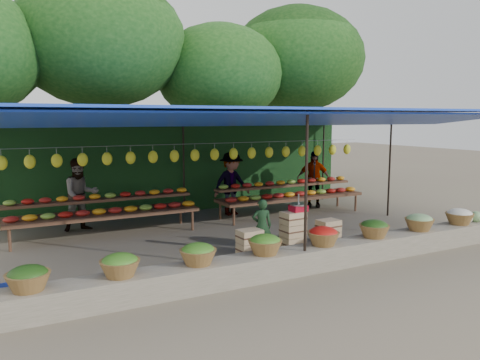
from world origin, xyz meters
TOP-DOWN VIEW (x-y plane):
  - ground at (0.00, 0.00)m, footprint 60.00×60.00m
  - stone_curb at (0.00, -2.75)m, footprint 10.60×0.55m
  - stall_canopy at (0.00, 0.07)m, footprint 10.80×6.60m
  - produce_baskets at (-0.10, -2.75)m, footprint 8.98×0.58m
  - netting_backdrop at (0.00, 3.15)m, footprint 10.60×0.06m
  - tree_row at (0.50, 6.09)m, footprint 16.51×5.50m
  - fruit_table_left at (-2.49, 1.35)m, footprint 4.21×0.95m
  - fruit_table_right at (2.51, 1.35)m, footprint 4.21×0.95m
  - crate_counter at (0.65, -1.53)m, footprint 2.37×0.37m
  - weighing_scale at (0.80, -1.53)m, footprint 0.34×0.34m
  - vendor_seated at (-0.02, -1.46)m, footprint 0.46×0.39m
  - customer_left at (-2.89, 2.07)m, footprint 0.92×0.76m
  - customer_mid at (1.08, 2.09)m, footprint 1.18×0.75m
  - customer_right at (3.77, 2.01)m, footprint 1.04×0.88m

SIDE VIEW (x-z plane):
  - ground at x=0.00m, z-range 0.00..0.00m
  - stone_curb at x=0.00m, z-range 0.00..0.40m
  - crate_counter at x=0.65m, z-range -0.07..0.70m
  - vendor_seated at x=-0.02m, z-range 0.00..1.07m
  - produce_baskets at x=-0.10m, z-range 0.40..0.73m
  - fruit_table_left at x=-2.49m, z-range 0.14..1.07m
  - fruit_table_right at x=2.51m, z-range 0.14..1.07m
  - customer_right at x=3.77m, z-range 0.00..1.67m
  - weighing_scale at x=0.80m, z-range 0.68..1.03m
  - customer_left at x=-2.89m, z-range 0.00..1.72m
  - customer_mid at x=1.08m, z-range 0.00..1.73m
  - netting_backdrop at x=0.00m, z-range 0.00..2.50m
  - stall_canopy at x=0.00m, z-range 1.27..4.09m
  - tree_row at x=0.50m, z-range 1.14..8.26m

